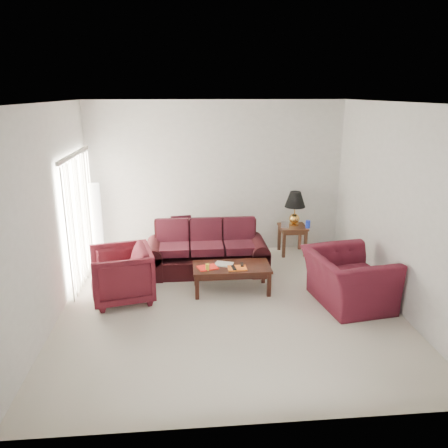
% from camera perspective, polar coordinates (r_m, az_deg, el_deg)
% --- Properties ---
extents(floor, '(5.00, 5.00, 0.00)m').
position_cam_1_polar(floor, '(6.79, 0.65, -10.61)').
color(floor, beige).
rests_on(floor, ground).
extents(blinds, '(0.10, 2.00, 2.16)m').
position_cam_1_polar(blinds, '(7.79, -18.33, 0.70)').
color(blinds, silver).
rests_on(blinds, ground).
extents(sofa, '(2.20, 0.98, 0.89)m').
position_cam_1_polar(sofa, '(7.84, -2.29, -3.20)').
color(sofa, black).
rests_on(sofa, ground).
extents(throw_pillow, '(0.40, 0.24, 0.39)m').
position_cam_1_polar(throw_pillow, '(8.38, -5.59, -0.20)').
color(throw_pillow, black).
rests_on(throw_pillow, sofa).
extents(end_table, '(0.57, 0.57, 0.58)m').
position_cam_1_polar(end_table, '(8.88, 8.89, -2.03)').
color(end_table, '#4A2B19').
rests_on(end_table, ground).
extents(table_lamp, '(0.47, 0.47, 0.69)m').
position_cam_1_polar(table_lamp, '(8.77, 9.23, 2.01)').
color(table_lamp, '#E9A548').
rests_on(table_lamp, end_table).
extents(clock, '(0.16, 0.10, 0.15)m').
position_cam_1_polar(clock, '(8.64, 7.99, -0.02)').
color(clock, silver).
rests_on(clock, end_table).
extents(blue_canister, '(0.10, 0.10, 0.15)m').
position_cam_1_polar(blue_canister, '(8.70, 10.90, -0.03)').
color(blue_canister, '#1C32B7').
rests_on(blue_canister, end_table).
extents(picture_frame, '(0.14, 0.16, 0.05)m').
position_cam_1_polar(picture_frame, '(8.87, 7.82, 0.43)').
color(picture_frame, silver).
rests_on(picture_frame, end_table).
extents(floor_lamp, '(0.29, 0.29, 1.53)m').
position_cam_1_polar(floor_lamp, '(8.65, -16.33, 0.26)').
color(floor_lamp, white).
rests_on(floor_lamp, ground).
extents(armchair_left, '(1.10, 1.08, 0.84)m').
position_cam_1_polar(armchair_left, '(6.99, -13.24, -6.44)').
color(armchair_left, '#491019').
rests_on(armchair_left, ground).
extents(armchair_right, '(1.27, 1.40, 0.81)m').
position_cam_1_polar(armchair_right, '(6.96, 15.88, -6.92)').
color(armchair_right, '#47101C').
rests_on(armchair_right, ground).
extents(coffee_table, '(1.37, 0.92, 0.44)m').
position_cam_1_polar(coffee_table, '(7.18, 0.99, -7.09)').
color(coffee_table, black).
rests_on(coffee_table, ground).
extents(magazine_red, '(0.36, 0.31, 0.02)m').
position_cam_1_polar(magazine_red, '(7.01, -2.16, -5.70)').
color(magazine_red, red).
rests_on(magazine_red, coffee_table).
extents(magazine_white, '(0.34, 0.30, 0.02)m').
position_cam_1_polar(magazine_white, '(7.14, -0.04, -5.25)').
color(magazine_white, silver).
rests_on(magazine_white, coffee_table).
extents(magazine_orange, '(0.30, 0.23, 0.02)m').
position_cam_1_polar(magazine_orange, '(6.99, 1.73, -5.77)').
color(magazine_orange, orange).
rests_on(magazine_orange, coffee_table).
extents(remote_a, '(0.07, 0.18, 0.02)m').
position_cam_1_polar(remote_a, '(6.95, 1.29, -5.72)').
color(remote_a, black).
rests_on(remote_a, coffee_table).
extents(remote_b, '(0.06, 0.16, 0.02)m').
position_cam_1_polar(remote_b, '(7.08, 2.37, -5.30)').
color(remote_b, black).
rests_on(remote_b, coffee_table).
extents(yellow_glass, '(0.07, 0.07, 0.11)m').
position_cam_1_polar(yellow_glass, '(6.91, -2.18, -5.66)').
color(yellow_glass, yellow).
rests_on(yellow_glass, coffee_table).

